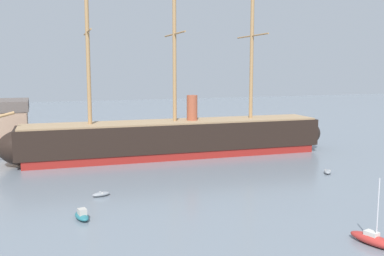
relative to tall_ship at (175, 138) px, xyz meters
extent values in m
cube|color=maroon|center=(0.00, 0.00, -2.77)|extent=(52.82, 9.35, 1.37)
cube|color=black|center=(0.00, 0.00, 0.36)|extent=(55.02, 9.74, 4.89)
ellipsoid|color=black|center=(-25.21, 0.70, -0.32)|extent=(10.07, 7.67, 6.26)
ellipsoid|color=black|center=(25.21, -0.70, -0.32)|extent=(10.07, 7.67, 6.26)
cube|color=#9E7F5B|center=(0.00, 0.00, 2.96)|extent=(53.91, 9.06, 0.29)
cylinder|color=#A37A4C|center=(-15.07, 0.42, 15.54)|extent=(0.69, 0.69, 25.45)
cylinder|color=#A37A4C|center=(-15.07, 0.42, 18.59)|extent=(0.64, 13.16, 0.27)
cylinder|color=#A37A4C|center=(0.00, 0.00, 15.54)|extent=(0.69, 0.69, 25.45)
cylinder|color=#A37A4C|center=(0.00, 0.00, 18.59)|extent=(0.64, 13.16, 0.27)
cylinder|color=#A37A4C|center=(15.07, -0.42, 15.54)|extent=(0.69, 0.69, 25.45)
cylinder|color=#A37A4C|center=(15.07, -0.42, 18.59)|extent=(0.64, 13.16, 0.27)
cylinder|color=#9E4C33|center=(3.29, -0.09, 5.26)|extent=(1.96, 1.96, 4.89)
ellipsoid|color=#B22D28|center=(5.12, -45.53, -2.99)|extent=(2.69, 5.11, 0.93)
cube|color=beige|center=(5.05, -45.30, -2.47)|extent=(1.10, 1.39, 0.49)
cylinder|color=silver|center=(5.18, -45.77, 0.11)|extent=(0.12, 0.12, 5.63)
ellipsoid|color=#236670|center=(-19.57, -29.53, -3.11)|extent=(1.81, 3.19, 0.70)
cube|color=#B2ADA3|center=(-19.53, -29.73, -2.54)|extent=(0.98, 1.06, 0.70)
ellipsoid|color=gray|center=(-16.39, -21.40, -3.18)|extent=(2.53, 1.60, 0.55)
cube|color=beige|center=(-16.39, -21.40, -2.97)|extent=(0.43, 0.90, 0.09)
ellipsoid|color=gray|center=(18.29, -20.50, -3.17)|extent=(2.25, 2.61, 0.58)
cube|color=#B2ADA3|center=(18.29, -20.50, -2.95)|extent=(0.87, 0.69, 0.09)
ellipsoid|color=gray|center=(25.82, -2.17, -3.15)|extent=(2.83, 2.34, 0.62)
cube|color=#4C4C51|center=(25.82, -2.17, -2.91)|extent=(0.71, 0.95, 0.10)
ellipsoid|color=#236670|center=(0.27, 9.67, -3.19)|extent=(1.66, 2.47, 0.54)
cube|color=beige|center=(0.27, 9.67, -2.98)|extent=(0.86, 0.46, 0.08)
camera|label=1|loc=(-23.66, -77.16, 12.82)|focal=41.86mm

